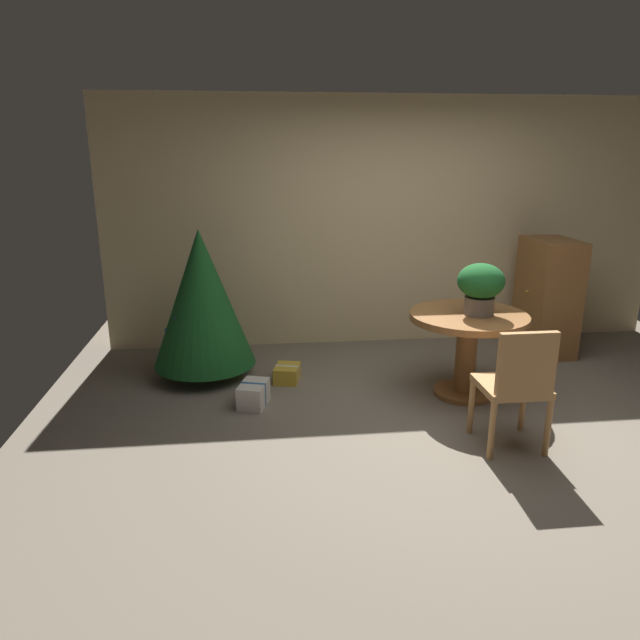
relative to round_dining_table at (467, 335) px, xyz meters
The scene contains 9 objects.
ground_plane 0.88m from the round_dining_table, 119.44° to the right, with size 6.60×6.60×0.00m, color #756B5B.
back_wall_panel 1.80m from the round_dining_table, 102.01° to the left, with size 6.00×0.10×2.60m, color beige.
round_dining_table is the anchor object (origin of this frame).
flower_vase 0.45m from the round_dining_table, 25.03° to the right, with size 0.39×0.39×0.43m.
wooden_chair_near 0.97m from the round_dining_table, 90.00° to the right, with size 0.45×0.44×0.91m.
holiday_tree 2.38m from the round_dining_table, 163.03° to the left, with size 0.94×0.94×1.39m.
gift_box_gold 1.66m from the round_dining_table, 162.42° to the left, with size 0.27×0.32×0.15m.
gift_box_cream 1.88m from the round_dining_table, behind, with size 0.29×0.36×0.20m.
wooden_cabinet 1.58m from the round_dining_table, 39.37° to the left, with size 0.46×0.67×1.19m.
Camera 1 is at (-1.44, -3.95, 2.08)m, focal length 32.77 mm.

